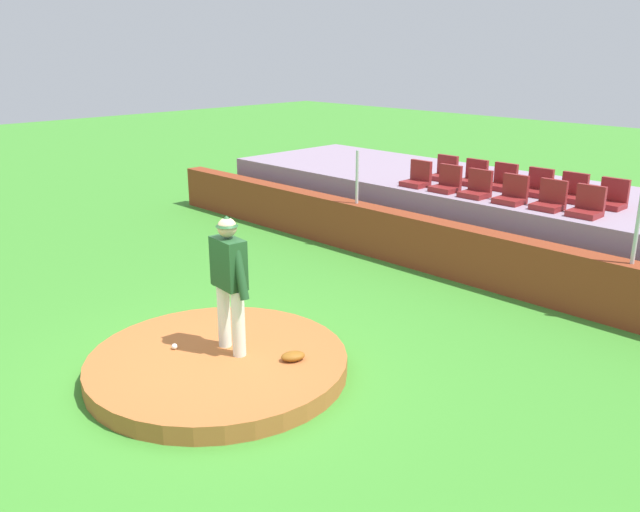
% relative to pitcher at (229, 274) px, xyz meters
% --- Properties ---
extents(ground_plane, '(60.00, 60.00, 0.00)m').
position_rel_pitcher_xyz_m(ground_plane, '(-0.00, -0.23, -1.25)').
color(ground_plane, '#3D8B2C').
extents(pitchers_mound, '(3.23, 3.23, 0.23)m').
position_rel_pitcher_xyz_m(pitchers_mound, '(-0.00, -0.23, -1.13)').
color(pitchers_mound, '#AD5F2E').
rests_on(pitchers_mound, ground_plane).
extents(pitcher, '(0.80, 0.31, 1.75)m').
position_rel_pitcher_xyz_m(pitcher, '(0.00, 0.00, 0.00)').
color(pitcher, white).
rests_on(pitcher, pitchers_mound).
extents(baseball, '(0.07, 0.07, 0.07)m').
position_rel_pitcher_xyz_m(baseball, '(-0.54, -0.51, -0.98)').
color(baseball, white).
rests_on(baseball, pitchers_mound).
extents(fielding_glove, '(0.31, 0.36, 0.11)m').
position_rel_pitcher_xyz_m(fielding_glove, '(0.75, 0.35, -0.96)').
color(fielding_glove, '#8E5418').
rests_on(fielding_glove, pitchers_mound).
extents(brick_barrier, '(15.88, 0.40, 0.94)m').
position_rel_pitcher_xyz_m(brick_barrier, '(-0.00, 4.88, -0.78)').
color(brick_barrier, maroon).
rests_on(brick_barrier, ground_plane).
extents(fence_post_left, '(0.06, 0.06, 1.04)m').
position_rel_pitcher_xyz_m(fence_post_left, '(-2.34, 4.88, 0.22)').
color(fence_post_left, silver).
rests_on(fence_post_left, brick_barrier).
extents(fence_post_right, '(0.06, 0.06, 1.04)m').
position_rel_pitcher_xyz_m(fence_post_right, '(2.96, 4.88, 0.22)').
color(fence_post_right, silver).
rests_on(fence_post_right, brick_barrier).
extents(bleacher_platform, '(13.92, 3.56, 1.22)m').
position_rel_pitcher_xyz_m(bleacher_platform, '(-0.00, 7.28, -0.64)').
color(bleacher_platform, gray).
rests_on(bleacher_platform, ground_plane).
extents(stadium_chair_0, '(0.48, 0.44, 0.50)m').
position_rel_pitcher_xyz_m(stadium_chair_0, '(-1.74, 6.02, 0.12)').
color(stadium_chair_0, maroon).
rests_on(stadium_chair_0, bleacher_platform).
extents(stadium_chair_1, '(0.48, 0.44, 0.50)m').
position_rel_pitcher_xyz_m(stadium_chair_1, '(-1.03, 6.02, 0.12)').
color(stadium_chair_1, maroon).
rests_on(stadium_chair_1, bleacher_platform).
extents(stadium_chair_2, '(0.48, 0.44, 0.50)m').
position_rel_pitcher_xyz_m(stadium_chair_2, '(-0.35, 6.00, 0.12)').
color(stadium_chair_2, maroon).
rests_on(stadium_chair_2, bleacher_platform).
extents(stadium_chair_3, '(0.48, 0.44, 0.50)m').
position_rel_pitcher_xyz_m(stadium_chair_3, '(0.37, 6.01, 0.12)').
color(stadium_chair_3, maroon).
rests_on(stadium_chair_3, bleacher_platform).
extents(stadium_chair_4, '(0.48, 0.44, 0.50)m').
position_rel_pitcher_xyz_m(stadium_chair_4, '(1.06, 6.06, 0.12)').
color(stadium_chair_4, maroon).
rests_on(stadium_chair_4, bleacher_platform).
extents(stadium_chair_5, '(0.48, 0.44, 0.50)m').
position_rel_pitcher_xyz_m(stadium_chair_5, '(1.72, 6.05, 0.12)').
color(stadium_chair_5, maroon).
rests_on(stadium_chair_5, bleacher_platform).
extents(stadium_chair_6, '(0.48, 0.44, 0.50)m').
position_rel_pitcher_xyz_m(stadium_chair_6, '(-1.74, 6.94, 0.12)').
color(stadium_chair_6, maroon).
rests_on(stadium_chair_6, bleacher_platform).
extents(stadium_chair_7, '(0.48, 0.44, 0.50)m').
position_rel_pitcher_xyz_m(stadium_chair_7, '(-1.03, 6.94, 0.12)').
color(stadium_chair_7, maroon).
rests_on(stadium_chair_7, bleacher_platform).
extents(stadium_chair_8, '(0.48, 0.44, 0.50)m').
position_rel_pitcher_xyz_m(stadium_chair_8, '(-0.37, 6.95, 0.12)').
color(stadium_chair_8, maroon).
rests_on(stadium_chair_8, bleacher_platform).
extents(stadium_chair_9, '(0.48, 0.44, 0.50)m').
position_rel_pitcher_xyz_m(stadium_chair_9, '(0.37, 6.93, 0.12)').
color(stadium_chair_9, maroon).
rests_on(stadium_chair_9, bleacher_platform).
extents(stadium_chair_10, '(0.48, 0.44, 0.50)m').
position_rel_pitcher_xyz_m(stadium_chair_10, '(1.04, 6.94, 0.12)').
color(stadium_chair_10, maroon).
rests_on(stadium_chair_10, bleacher_platform).
extents(stadium_chair_11, '(0.48, 0.44, 0.50)m').
position_rel_pitcher_xyz_m(stadium_chair_11, '(1.76, 6.92, 0.12)').
color(stadium_chair_11, maroon).
rests_on(stadium_chair_11, bleacher_platform).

